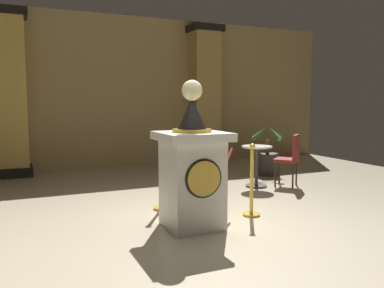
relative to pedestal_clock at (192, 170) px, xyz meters
name	(u,v)px	position (x,y,z in m)	size (l,w,h in m)	color
ground_plane	(202,224)	(0.17, 0.07, -0.72)	(11.81, 11.81, 0.00)	beige
back_wall	(112,92)	(0.17, 5.09, 1.07)	(11.81, 0.16, 3.58)	tan
pedestal_clock	(192,170)	(0.00, 0.00, 0.00)	(0.80, 0.80, 1.82)	silver
stanchion_near	(252,191)	(0.96, 0.15, -0.38)	(0.24, 0.24, 1.00)	gold
stanchion_far	(161,185)	(-0.06, 0.95, -0.37)	(0.24, 0.24, 1.01)	gold
velvet_rope	(205,157)	(0.45, 0.55, 0.07)	(0.94, 0.94, 0.22)	#591419
column_left	(6,95)	(-2.11, 4.79, 0.99)	(0.92, 0.92, 3.44)	black
column_right	(203,96)	(2.44, 4.79, 0.99)	(0.81, 0.81, 3.44)	black
potted_palm_right	(267,160)	(2.93, 2.65, -0.40)	(0.81, 0.80, 1.07)	#2D2823
cafe_table	(257,161)	(2.05, 1.71, -0.24)	(0.55, 0.55, 0.76)	#332D28
cafe_chair_red	(291,155)	(2.65, 1.50, -0.15)	(0.56, 0.56, 0.96)	black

